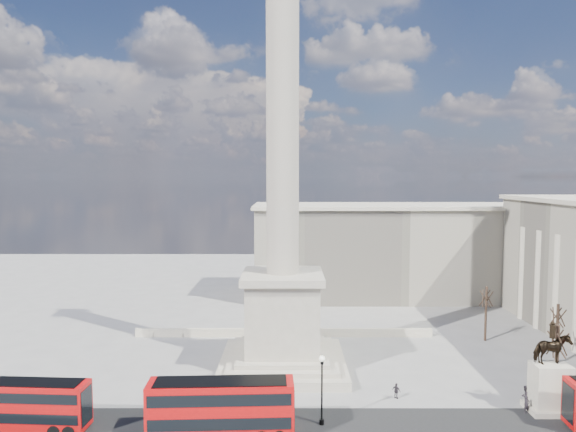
# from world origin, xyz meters

# --- Properties ---
(ground) EXTENTS (180.00, 180.00, 0.00)m
(ground) POSITION_xyz_m (0.00, 0.00, 0.00)
(ground) COLOR gray
(ground) RESTS_ON ground
(asphalt_road) EXTENTS (120.00, 9.00, 0.01)m
(asphalt_road) POSITION_xyz_m (5.00, -10.00, 0.00)
(asphalt_road) COLOR black
(asphalt_road) RESTS_ON ground
(nelsons_column) EXTENTS (14.00, 14.00, 49.85)m
(nelsons_column) POSITION_xyz_m (0.00, 5.00, 12.92)
(nelsons_column) COLOR #B2A894
(nelsons_column) RESTS_ON ground
(balustrade_wall) EXTENTS (40.00, 0.60, 1.10)m
(balustrade_wall) POSITION_xyz_m (0.00, 16.00, 0.55)
(balustrade_wall) COLOR beige
(balustrade_wall) RESTS_ON ground
(building_northeast) EXTENTS (51.00, 17.00, 16.60)m
(building_northeast) POSITION_xyz_m (20.00, 40.00, 8.32)
(building_northeast) COLOR beige
(building_northeast) RESTS_ON ground
(red_bus_a) EXTENTS (10.63, 3.04, 4.26)m
(red_bus_a) POSITION_xyz_m (-21.54, -9.66, 2.24)
(red_bus_a) COLOR #B10909
(red_bus_a) RESTS_ON ground
(red_bus_b) EXTENTS (12.07, 3.29, 4.85)m
(red_bus_b) POSITION_xyz_m (-4.83, -10.90, 2.55)
(red_bus_b) COLOR #B10909
(red_bus_b) RESTS_ON ground
(victorian_lamp) EXTENTS (0.53, 0.53, 6.15)m
(victorian_lamp) POSITION_xyz_m (3.55, -8.63, 3.62)
(victorian_lamp) COLOR black
(victorian_lamp) RESTS_ON ground
(equestrian_statue) EXTENTS (4.07, 3.05, 8.45)m
(equestrian_statue) POSITION_xyz_m (24.65, -6.13, 2.94)
(equestrian_statue) COLOR beige
(equestrian_statue) RESTS_ON ground
(bare_tree_near) EXTENTS (1.90, 1.90, 8.33)m
(bare_tree_near) POSITION_xyz_m (25.51, -5.48, 6.57)
(bare_tree_near) COLOR #332319
(bare_tree_near) RESTS_ON ground
(bare_tree_mid) EXTENTS (1.96, 1.96, 7.45)m
(bare_tree_mid) POSITION_xyz_m (31.34, 5.58, 5.87)
(bare_tree_mid) COLOR #332319
(bare_tree_mid) RESTS_ON ground
(bare_tree_far) EXTENTS (1.86, 1.86, 7.59)m
(bare_tree_far) POSITION_xyz_m (26.57, 14.35, 5.98)
(bare_tree_far) COLOR #332319
(bare_tree_far) RESTS_ON ground
(pedestrian_walking) EXTENTS (0.67, 0.52, 1.62)m
(pedestrian_walking) POSITION_xyz_m (22.37, -6.50, 0.81)
(pedestrian_walking) COLOR #282227
(pedestrian_walking) RESTS_ON ground
(pedestrian_standing) EXTENTS (1.17, 1.08, 1.93)m
(pedestrian_standing) POSITION_xyz_m (22.96, -4.90, 0.97)
(pedestrian_standing) COLOR #282227
(pedestrian_standing) RESTS_ON ground
(pedestrian_crossing) EXTENTS (0.92, 0.87, 1.53)m
(pedestrian_crossing) POSITION_xyz_m (11.15, -3.36, 0.76)
(pedestrian_crossing) COLOR #282227
(pedestrian_crossing) RESTS_ON ground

